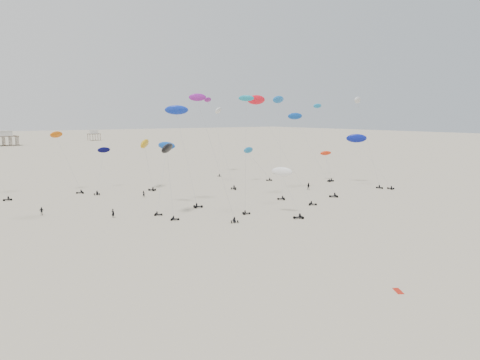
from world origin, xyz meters
TOP-DOWN VIEW (x-y plane):
  - ground_plane at (0.00, 200.00)m, footprint 900.00×900.00m
  - pavilion_main at (-10.00, 350.00)m, footprint 21.00×13.00m
  - pavilion_small at (60.00, 380.00)m, footprint 9.00×7.00m
  - rig_0 at (45.71, 96.63)m, footprint 9.05×5.72m
  - rig_1 at (-7.52, 85.02)m, footprint 7.79×6.72m
  - rig_2 at (-22.23, 136.78)m, footprint 6.81×9.30m
  - rig_3 at (16.27, 121.84)m, footprint 3.65×15.58m
  - rig_4 at (13.76, 98.60)m, footprint 9.32×15.64m
  - rig_5 at (-13.32, 133.60)m, footprint 8.48×12.62m
  - rig_6 at (-8.59, 104.18)m, footprint 9.56×12.64m
  - rig_7 at (1.89, 88.58)m, footprint 4.01×4.48m
  - rig_8 at (-2.69, 128.96)m, footprint 5.64×8.39m
  - rig_11 at (51.77, 118.90)m, footprint 7.58×12.76m
  - rig_12 at (30.06, 125.42)m, footprint 8.88×5.11m
  - rig_13 at (7.32, 82.41)m, footprint 3.53×8.73m
  - rig_14 at (-5.06, 103.76)m, footprint 5.58×9.58m
  - rig_15 at (52.63, 103.89)m, footprint 5.83×17.38m
  - rig_16 at (32.32, 148.65)m, footprint 9.13×13.09m
  - rig_17 at (22.10, 103.23)m, footprint 9.69×11.87m
  - rig_19 at (49.82, 113.90)m, footprint 3.98×5.52m
  - rig_20 at (-12.58, 94.49)m, footprint 5.30×8.07m
  - rig_21 at (29.34, 100.38)m, footprint 4.41×16.09m
  - spectator_0 at (-22.20, 99.47)m, footprint 0.85×0.91m
  - spectator_1 at (32.91, 103.61)m, footprint 1.23×1.14m
  - spectator_2 at (-33.28, 109.64)m, footprint 1.23×0.79m
  - spectator_3 at (-8.27, 117.60)m, footprint 0.82×0.83m
  - grounded_kite_b at (-8.47, 43.54)m, footprint 1.54×1.90m

SIDE VIEW (x-z plane):
  - ground_plane at x=0.00m, z-range 0.00..0.00m
  - spectator_0 at x=-22.20m, z-range -1.03..1.03m
  - spectator_1 at x=32.91m, z-range -1.10..1.10m
  - spectator_2 at x=-33.28m, z-range -0.97..0.97m
  - spectator_3 at x=-8.27m, z-range -0.95..0.95m
  - grounded_kite_b at x=-8.47m, z-range -0.04..0.04m
  - pavilion_small at x=60.00m, z-range -0.51..7.49m
  - pavilion_main at x=-10.00m, z-range -0.68..9.12m
  - rig_19 at x=49.82m, z-range 1.25..10.44m
  - rig_5 at x=-13.32m, z-range -1.15..13.89m
  - rig_13 at x=7.32m, z-range 1.59..11.42m
  - rig_12 at x=30.06m, z-range 2.13..13.06m
  - rig_8 at x=-2.69m, z-range 4.01..17.80m
  - rig_6 at x=-8.59m, z-range 2.87..19.40m
  - rig_2 at x=-22.23m, z-range 3.21..19.42m
  - rig_15 at x=52.63m, z-range 2.98..20.83m
  - rig_20 at x=-12.58m, z-range 4.75..19.50m
  - rig_1 at x=-7.52m, z-range 0.35..24.18m
  - rig_21 at x=29.34m, z-range 1.65..24.34m
  - rig_3 at x=16.27m, z-range 0.02..26.24m
  - rig_7 at x=1.89m, z-range 3.95..27.93m
  - rig_11 at x=51.77m, z-range 3.55..28.36m
  - rig_14 at x=-5.06m, z-range 6.16..28.41m
  - rig_0 at x=45.71m, z-range 5.17..29.93m
  - rig_17 at x=22.10m, z-range 6.21..31.70m
  - rig_16 at x=32.32m, z-range 7.85..31.40m
  - rig_4 at x=13.76m, z-range 7.14..33.39m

